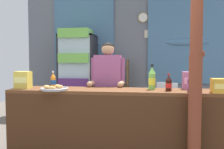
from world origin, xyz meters
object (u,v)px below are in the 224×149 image
object	(u,v)px
pastry_tray	(54,88)
plastic_lawn_chair	(169,101)
timber_post	(196,60)
drink_fridge	(78,69)
bottle_shelf_rack	(118,87)
soda_bottle_cola	(169,84)
shopkeeper	(108,82)
stall_counter	(114,119)
soda_bottle_lime_soda	(152,79)
soda_bottle_grape_soda	(190,84)
soda_bottle_orange_soda	(53,80)
snack_box_wafer	(190,80)
snack_box_choco_powder	(222,86)
snack_box_instant_noodle	(23,80)

from	to	relation	value
pastry_tray	plastic_lawn_chair	bearing A→B (deg)	50.33
timber_post	drink_fridge	world-z (taller)	timber_post
bottle_shelf_rack	plastic_lawn_chair	world-z (taller)	bottle_shelf_rack
bottle_shelf_rack	soda_bottle_cola	bearing A→B (deg)	-70.27
shopkeeper	pastry_tray	distance (m)	0.88
timber_post	plastic_lawn_chair	world-z (taller)	timber_post
stall_counter	shopkeeper	xyz separation A→B (m)	(-0.17, 0.59, 0.42)
drink_fridge	soda_bottle_lime_soda	size ratio (longest dim) A/B	6.08
plastic_lawn_chair	soda_bottle_grape_soda	xyz separation A→B (m)	(0.07, -1.86, 0.52)
timber_post	soda_bottle_orange_soda	size ratio (longest dim) A/B	11.99
shopkeeper	soda_bottle_orange_soda	size ratio (longest dim) A/B	6.88
timber_post	snack_box_wafer	bearing A→B (deg)	85.31
soda_bottle_grape_soda	shopkeeper	bearing A→B (deg)	151.52
stall_counter	shopkeeper	size ratio (longest dim) A/B	1.77
soda_bottle_cola	snack_box_choco_powder	bearing A→B (deg)	-10.39
shopkeeper	snack_box_instant_noodle	world-z (taller)	shopkeeper
snack_box_instant_noodle	snack_box_wafer	size ratio (longest dim) A/B	1.01
soda_bottle_lime_soda	stall_counter	bearing A→B (deg)	-159.06
soda_bottle_grape_soda	snack_box_wafer	xyz separation A→B (m)	(0.05, 0.29, 0.01)
bottle_shelf_rack	pastry_tray	xyz separation A→B (m)	(-0.51, -2.63, 0.25)
soda_bottle_lime_soda	pastry_tray	size ratio (longest dim) A/B	0.93
snack_box_instant_noodle	snack_box_choco_powder	xyz separation A→B (m)	(2.49, -0.13, -0.03)
bottle_shelf_rack	soda_bottle_cola	world-z (taller)	bottle_shelf_rack
stall_counter	snack_box_instant_noodle	size ratio (longest dim) A/B	12.11
bottle_shelf_rack	soda_bottle_lime_soda	world-z (taller)	bottle_shelf_rack
shopkeeper	snack_box_wafer	bearing A→B (deg)	-14.66
plastic_lawn_chair	snack_box_choco_powder	size ratio (longest dim) A/B	3.75
drink_fridge	soda_bottle_lime_soda	distance (m)	2.73
shopkeeper	pastry_tray	world-z (taller)	shopkeeper
shopkeeper	snack_box_choco_powder	distance (m)	1.57
drink_fridge	bottle_shelf_rack	bearing A→B (deg)	11.22
soda_bottle_lime_soda	snack_box_choco_powder	distance (m)	0.83
drink_fridge	soda_bottle_grape_soda	distance (m)	3.16
shopkeeper	soda_bottle_lime_soda	size ratio (longest dim) A/B	4.77
drink_fridge	snack_box_wafer	bearing A→B (deg)	-44.63
drink_fridge	plastic_lawn_chair	xyz separation A→B (m)	(2.00, -0.52, -0.60)
drink_fridge	snack_box_wafer	xyz separation A→B (m)	(2.12, -2.09, -0.06)
stall_counter	soda_bottle_orange_soda	xyz separation A→B (m)	(-0.88, 0.23, 0.45)
drink_fridge	shopkeeper	world-z (taller)	drink_fridge
shopkeeper	soda_bottle_orange_soda	world-z (taller)	shopkeeper
drink_fridge	pastry_tray	world-z (taller)	drink_fridge
soda_bottle_grape_soda	drink_fridge	bearing A→B (deg)	130.94
snack_box_instant_noodle	timber_post	bearing A→B (deg)	-8.35
bottle_shelf_rack	plastic_lawn_chair	distance (m)	1.31
drink_fridge	snack_box_instant_noodle	bearing A→B (deg)	-92.08
soda_bottle_cola	snack_box_choco_powder	world-z (taller)	soda_bottle_cola
plastic_lawn_chair	soda_bottle_grape_soda	distance (m)	1.93
plastic_lawn_chair	pastry_tray	world-z (taller)	pastry_tray
stall_counter	snack_box_wafer	size ratio (longest dim) A/B	12.19
soda_bottle_lime_soda	soda_bottle_cola	size ratio (longest dim) A/B	1.53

